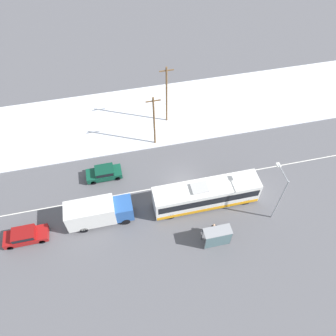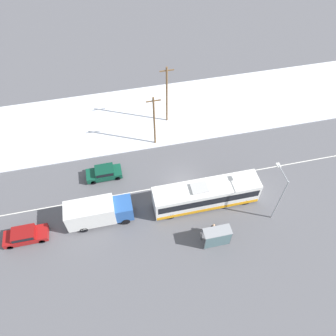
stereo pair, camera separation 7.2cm
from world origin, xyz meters
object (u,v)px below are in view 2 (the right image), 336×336
object	(u,v)px
city_bus	(206,195)
parked_car_near_truck	(25,235)
pedestrian_at_stop	(213,228)
bus_shelter	(218,237)
streetlamp	(280,192)
sedan_car	(104,172)
utility_pole_roadside	(154,121)
utility_pole_snowlot	(167,95)
box_truck	(98,212)

from	to	relation	value
city_bus	parked_car_near_truck	size ratio (longest dim) A/B	2.62
pedestrian_at_stop	bus_shelter	size ratio (longest dim) A/B	0.64
city_bus	bus_shelter	bearing A→B (deg)	-93.41
streetlamp	sedan_car	bearing A→B (deg)	152.56
sedan_car	parked_car_near_truck	size ratio (longest dim) A/B	0.93
pedestrian_at_stop	streetlamp	bearing A→B (deg)	7.82
sedan_car	utility_pole_roadside	world-z (taller)	utility_pole_roadside
bus_shelter	utility_pole_roadside	xyz separation A→B (m)	(-3.47, 15.45, 2.33)
sedan_car	parked_car_near_truck	distance (m)	10.97
pedestrian_at_stop	utility_pole_snowlot	world-z (taller)	utility_pole_snowlot
parked_car_near_truck	bus_shelter	xyz separation A→B (m)	(19.34, -4.88, 0.86)
streetlamp	utility_pole_snowlot	world-z (taller)	utility_pole_snowlot
sedan_car	utility_pole_snowlot	xyz separation A→B (m)	(9.40, 7.94, 3.74)
city_bus	streetlamp	distance (m)	7.75
city_bus	box_truck	world-z (taller)	city_bus
city_bus	pedestrian_at_stop	bearing A→B (deg)	-94.37
parked_car_near_truck	utility_pole_roadside	world-z (taller)	utility_pole_roadside
box_truck	utility_pole_roadside	bearing A→B (deg)	51.02
box_truck	pedestrian_at_stop	world-z (taller)	box_truck
sedan_car	utility_pole_snowlot	world-z (taller)	utility_pole_snowlot
box_truck	city_bus	bearing A→B (deg)	-1.34
streetlamp	utility_pole_roadside	size ratio (longest dim) A/B	0.89
sedan_car	box_truck	bearing A→B (deg)	79.45
box_truck	utility_pole_roadside	world-z (taller)	utility_pole_roadside
pedestrian_at_stop	utility_pole_roadside	distance (m)	14.84
box_truck	utility_pole_roadside	xyz separation A→B (m)	(8.09, 10.00, 2.27)
utility_pole_snowlot	city_bus	bearing A→B (deg)	-84.40
utility_pole_snowlot	pedestrian_at_stop	bearing A→B (deg)	-86.53
sedan_car	bus_shelter	world-z (taller)	bus_shelter
parked_car_near_truck	utility_pole_snowlot	xyz separation A→B (m)	(18.26, 14.40, 3.74)
bus_shelter	utility_pole_snowlot	xyz separation A→B (m)	(-1.07, 19.27, 2.88)
streetlamp	utility_pole_snowlot	xyz separation A→B (m)	(-8.05, 17.00, 0.23)
utility_pole_roadside	streetlamp	bearing A→B (deg)	-51.59
box_truck	streetlamp	bearing A→B (deg)	-9.72
sedan_car	pedestrian_at_stop	world-z (taller)	pedestrian_at_stop
bus_shelter	sedan_car	bearing A→B (deg)	132.74
streetlamp	box_truck	bearing A→B (deg)	170.28
box_truck	parked_car_near_truck	bearing A→B (deg)	-175.77
streetlamp	bus_shelter	bearing A→B (deg)	-161.92
utility_pole_snowlot	sedan_car	bearing A→B (deg)	-139.80
sedan_car	streetlamp	size ratio (longest dim) A/B	0.62
pedestrian_at_stop	utility_pole_roadside	bearing A→B (deg)	103.86
box_truck	sedan_car	bearing A→B (deg)	79.45
pedestrian_at_stop	utility_pole_snowlot	distance (m)	18.31
city_bus	box_truck	xyz separation A→B (m)	(-11.88, 0.28, 0.10)
bus_shelter	streetlamp	distance (m)	7.80
streetlamp	utility_pole_roadside	xyz separation A→B (m)	(-10.45, 13.18, -0.32)
utility_pole_roadside	city_bus	bearing A→B (deg)	-69.80
city_bus	box_truck	bearing A→B (deg)	178.66
sedan_car	utility_pole_roadside	xyz separation A→B (m)	(7.00, 4.12, 3.19)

